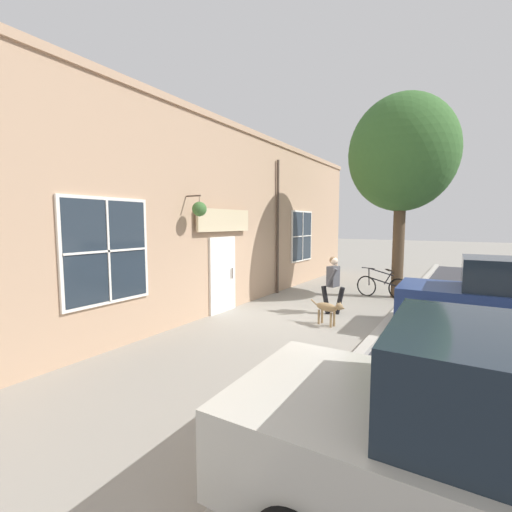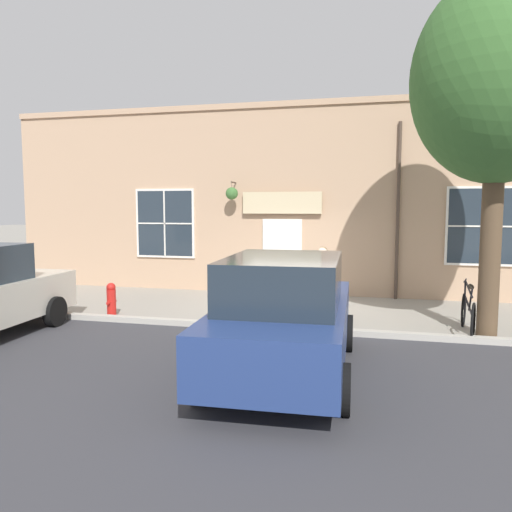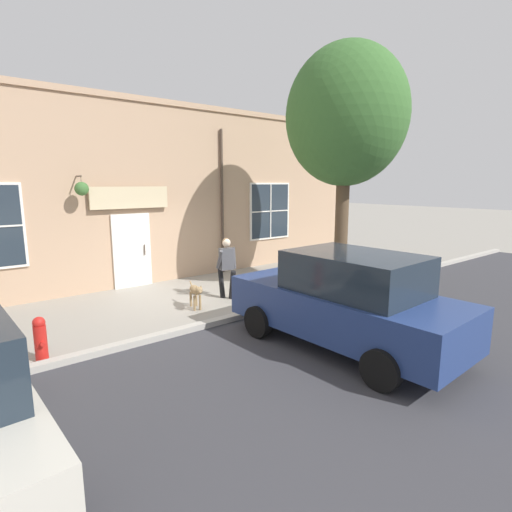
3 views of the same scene
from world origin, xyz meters
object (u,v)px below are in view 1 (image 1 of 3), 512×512
Objects in this scene: pedestrian_walking at (333,280)px; dog_on_leash at (329,308)px; street_tree_by_curb at (402,156)px; leaning_bicycle at (382,286)px; fire_hydrant at (299,369)px.

dog_on_leash is (0.28, -1.09, -0.50)m from pedestrian_walking.
street_tree_by_curb reaches higher than leaning_bicycle.
dog_on_leash is 6.04m from street_tree_by_curb.
street_tree_by_curb is 8.54× the size of fire_hydrant.
pedestrian_walking is at bearing -108.83° from street_tree_by_curb.
pedestrian_walking reaches higher than fire_hydrant.
dog_on_leash is 4.02m from leaning_bicycle.
pedestrian_walking is 2.05× the size of fire_hydrant.
fire_hydrant is at bearing -76.04° from pedestrian_walking.
street_tree_by_curb is at bearing 79.40° from dog_on_leash.
street_tree_by_curb is 4.28m from leaning_bicycle.
pedestrian_walking is 4.99m from street_tree_by_curb.
street_tree_by_curb is 3.79× the size of leaning_bicycle.
leaning_bicycle is (-0.42, -0.26, -4.25)m from street_tree_by_curb.
leaning_bicycle is 2.25× the size of fire_hydrant.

